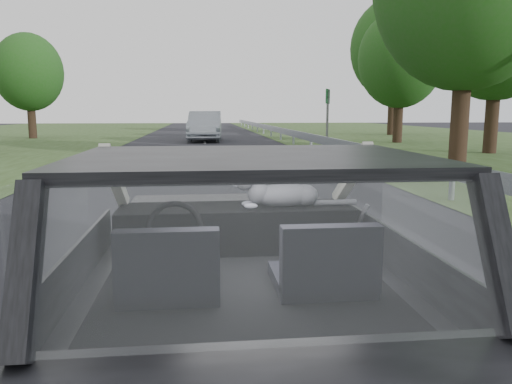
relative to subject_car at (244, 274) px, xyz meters
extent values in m
cube|color=black|center=(0.00, 0.00, 0.00)|extent=(1.80, 4.00, 1.45)
cube|color=black|center=(0.00, 0.62, 0.12)|extent=(1.58, 0.45, 0.30)
cube|color=#21212D|center=(-0.40, -0.29, 0.16)|extent=(0.50, 0.72, 0.42)
cube|color=#21212D|center=(0.40, -0.29, 0.16)|extent=(0.50, 0.72, 0.42)
torus|color=black|center=(-0.40, 0.33, 0.20)|extent=(0.36, 0.36, 0.04)
ellipsoid|color=slate|center=(0.33, 0.58, 0.37)|extent=(0.63, 0.25, 0.28)
cube|color=#9BA2AC|center=(4.30, 10.00, -0.15)|extent=(0.05, 90.00, 0.32)
imported|color=#A6AFBD|center=(0.05, 25.76, 0.11)|extent=(2.27, 5.16, 1.67)
cube|color=#1C6032|center=(5.36, 19.00, 0.58)|extent=(0.49, 1.00, 2.61)
camera|label=1|loc=(-0.23, -2.73, 0.92)|focal=35.00mm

